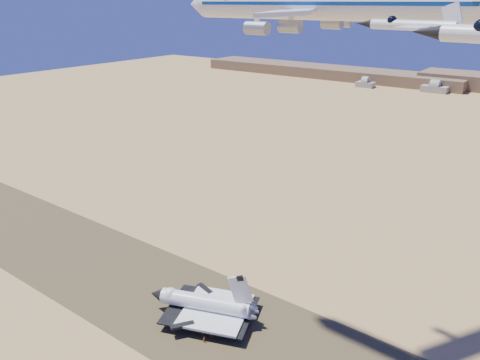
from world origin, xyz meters
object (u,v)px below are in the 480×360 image
Objects in this scene: carrier_747 at (312,5)px; crew_a at (202,333)px; shuttle at (205,304)px; chase_jet_a at (410,25)px; crew_c at (212,336)px; crew_b at (204,339)px; chase_jet_e at (469,13)px.

crew_a is (-25.31, -15.81, -99.91)m from carrier_747.
shuttle is 23.61× the size of crew_a.
carrier_747 is 56.54m from chase_jet_a.
carrier_747 is 104.28m from crew_a.
carrier_747 reaches higher than crew_c.
shuttle is 2.66× the size of chase_jet_a.
carrier_747 reaches higher than crew_b.
crew_a is at bearing -132.20° from chase_jet_e.
carrier_747 is 48.31× the size of crew_b.
shuttle reaches higher than crew_c.
carrier_747 is (31.00, 7.89, 95.71)m from shuttle.
crew_c is 117.57m from chase_jet_a.
crew_a is 0.98× the size of crew_c.
carrier_747 is 103.93m from crew_b.
crew_a is 119.17m from chase_jet_a.
chase_jet_a is at bearing -86.87° from chase_jet_e.
shuttle is 0.43× the size of carrier_747.
crew_a is at bearing -74.72° from shuttle.
chase_jet_a reaches higher than chase_jet_e.
shuttle is at bearing 13.76° from crew_b.
crew_c is at bearing -143.21° from carrier_747.
chase_jet_a is at bearing 175.19° from crew_c.
crew_c is (3.37, 0.67, 0.02)m from crew_a.
crew_b is at bearing -130.09° from chase_jet_e.
crew_a is at bearing -145.84° from carrier_747.
shuttle is 20.97× the size of crew_b.
shuttle is at bearing -163.55° from carrier_747.
crew_b is at bearing -140.18° from carrier_747.
chase_jet_e reaches higher than crew_a.
carrier_747 is at bearing -121.58° from chase_jet_e.
carrier_747 reaches higher than chase_jet_e.
carrier_747 is 103.39m from crew_c.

